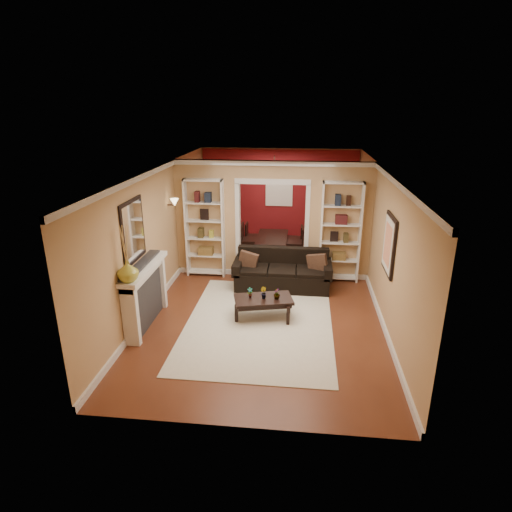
# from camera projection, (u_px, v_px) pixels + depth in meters

# --- Properties ---
(floor) EXTENTS (8.00, 8.00, 0.00)m
(floor) POSITION_uv_depth(u_px,v_px,m) (267.00, 295.00, 9.18)
(floor) COLOR brown
(floor) RESTS_ON ground
(ceiling) EXTENTS (8.00, 8.00, 0.00)m
(ceiling) POSITION_uv_depth(u_px,v_px,m) (269.00, 168.00, 8.27)
(ceiling) COLOR white
(ceiling) RESTS_ON ground
(wall_back) EXTENTS (8.00, 0.00, 8.00)m
(wall_back) POSITION_uv_depth(u_px,v_px,m) (279.00, 196.00, 12.47)
(wall_back) COLOR tan
(wall_back) RESTS_ON ground
(wall_front) EXTENTS (8.00, 0.00, 8.00)m
(wall_front) POSITION_uv_depth(u_px,v_px,m) (240.00, 334.00, 4.98)
(wall_front) COLOR tan
(wall_front) RESTS_ON ground
(wall_left) EXTENTS (0.00, 8.00, 8.00)m
(wall_left) POSITION_uv_depth(u_px,v_px,m) (161.00, 232.00, 8.96)
(wall_left) COLOR tan
(wall_left) RESTS_ON ground
(wall_right) EXTENTS (0.00, 8.00, 8.00)m
(wall_right) POSITION_uv_depth(u_px,v_px,m) (381.00, 239.00, 8.50)
(wall_right) COLOR tan
(wall_right) RESTS_ON ground
(partition_wall) EXTENTS (4.50, 0.15, 2.70)m
(partition_wall) POSITION_uv_depth(u_px,v_px,m) (272.00, 220.00, 9.85)
(partition_wall) COLOR tan
(partition_wall) RESTS_ON floor
(red_back_panel) EXTENTS (4.44, 0.04, 2.64)m
(red_back_panel) POSITION_uv_depth(u_px,v_px,m) (279.00, 197.00, 12.45)
(red_back_panel) COLOR maroon
(red_back_panel) RESTS_ON floor
(dining_window) EXTENTS (0.78, 0.03, 0.98)m
(dining_window) POSITION_uv_depth(u_px,v_px,m) (279.00, 189.00, 12.34)
(dining_window) COLOR #8CA5CC
(dining_window) RESTS_ON wall_back
(area_rug) EXTENTS (2.72, 3.79, 0.01)m
(area_rug) POSITION_uv_depth(u_px,v_px,m) (259.00, 322.00, 8.03)
(area_rug) COLOR silver
(area_rug) RESTS_ON floor
(sofa) EXTENTS (2.14, 0.92, 0.84)m
(sofa) POSITION_uv_depth(u_px,v_px,m) (282.00, 270.00, 9.43)
(sofa) COLOR black
(sofa) RESTS_ON floor
(pillow_left) EXTENTS (0.42, 0.18, 0.41)m
(pillow_left) POSITION_uv_depth(u_px,v_px,m) (248.00, 261.00, 9.43)
(pillow_left) COLOR brown
(pillow_left) RESTS_ON sofa
(pillow_right) EXTENTS (0.44, 0.26, 0.42)m
(pillow_right) POSITION_uv_depth(u_px,v_px,m) (317.00, 263.00, 9.27)
(pillow_right) COLOR brown
(pillow_right) RESTS_ON sofa
(coffee_table) EXTENTS (1.20, 0.83, 0.41)m
(coffee_table) POSITION_uv_depth(u_px,v_px,m) (263.00, 308.00, 8.16)
(coffee_table) COLOR black
(coffee_table) RESTS_ON floor
(plant_left) EXTENTS (0.13, 0.11, 0.20)m
(plant_left) POSITION_uv_depth(u_px,v_px,m) (250.00, 293.00, 8.08)
(plant_left) COLOR #336626
(plant_left) RESTS_ON coffee_table
(plant_center) EXTENTS (0.15, 0.15, 0.22)m
(plant_center) POSITION_uv_depth(u_px,v_px,m) (263.00, 293.00, 8.05)
(plant_center) COLOR #336626
(plant_center) RESTS_ON coffee_table
(plant_right) EXTENTS (0.12, 0.12, 0.21)m
(plant_right) POSITION_uv_depth(u_px,v_px,m) (277.00, 294.00, 8.03)
(plant_right) COLOR #336626
(plant_right) RESTS_ON coffee_table
(bookshelf_left) EXTENTS (0.90, 0.30, 2.30)m
(bookshelf_left) POSITION_uv_depth(u_px,v_px,m) (205.00, 228.00, 9.92)
(bookshelf_left) COLOR white
(bookshelf_left) RESTS_ON floor
(bookshelf_right) EXTENTS (0.90, 0.30, 2.30)m
(bookshelf_right) POSITION_uv_depth(u_px,v_px,m) (340.00, 233.00, 9.60)
(bookshelf_right) COLOR white
(bookshelf_right) RESTS_ON floor
(fireplace) EXTENTS (0.32, 1.70, 1.16)m
(fireplace) POSITION_uv_depth(u_px,v_px,m) (147.00, 296.00, 7.80)
(fireplace) COLOR white
(fireplace) RESTS_ON floor
(vase) EXTENTS (0.38, 0.38, 0.36)m
(vase) POSITION_uv_depth(u_px,v_px,m) (128.00, 271.00, 6.89)
(vase) COLOR gold
(vase) RESTS_ON fireplace
(mirror) EXTENTS (0.03, 0.95, 1.10)m
(mirror) POSITION_uv_depth(u_px,v_px,m) (133.00, 231.00, 7.40)
(mirror) COLOR silver
(mirror) RESTS_ON wall_left
(wall_sconce) EXTENTS (0.18, 0.18, 0.22)m
(wall_sconce) POSITION_uv_depth(u_px,v_px,m) (172.00, 204.00, 9.30)
(wall_sconce) COLOR #FFE0A5
(wall_sconce) RESTS_ON wall_left
(framed_art) EXTENTS (0.04, 0.85, 1.05)m
(framed_art) POSITION_uv_depth(u_px,v_px,m) (389.00, 245.00, 7.50)
(framed_art) COLOR black
(framed_art) RESTS_ON wall_right
(dining_table) EXTENTS (1.46, 0.81, 0.51)m
(dining_table) POSITION_uv_depth(u_px,v_px,m) (273.00, 245.00, 11.58)
(dining_table) COLOR black
(dining_table) RESTS_ON floor
(dining_chair_nw) EXTENTS (0.52, 0.52, 0.95)m
(dining_chair_nw) POSITION_uv_depth(u_px,v_px,m) (252.00, 241.00, 11.28)
(dining_chair_nw) COLOR black
(dining_chair_nw) RESTS_ON floor
(dining_chair_ne) EXTENTS (0.50, 0.50, 0.89)m
(dining_chair_ne) POSITION_uv_depth(u_px,v_px,m) (293.00, 243.00, 11.18)
(dining_chair_ne) COLOR black
(dining_chair_ne) RESTS_ON floor
(dining_chair_sw) EXTENTS (0.45, 0.45, 0.80)m
(dining_chair_sw) POSITION_uv_depth(u_px,v_px,m) (254.00, 237.00, 11.87)
(dining_chair_sw) COLOR black
(dining_chair_sw) RESTS_ON floor
(dining_chair_se) EXTENTS (0.41, 0.41, 0.76)m
(dining_chair_se) POSITION_uv_depth(u_px,v_px,m) (294.00, 238.00, 11.76)
(dining_chair_se) COLOR black
(dining_chair_se) RESTS_ON floor
(chandelier) EXTENTS (0.50, 0.50, 0.30)m
(chandelier) POSITION_uv_depth(u_px,v_px,m) (277.00, 180.00, 11.03)
(chandelier) COLOR black
(chandelier) RESTS_ON ceiling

